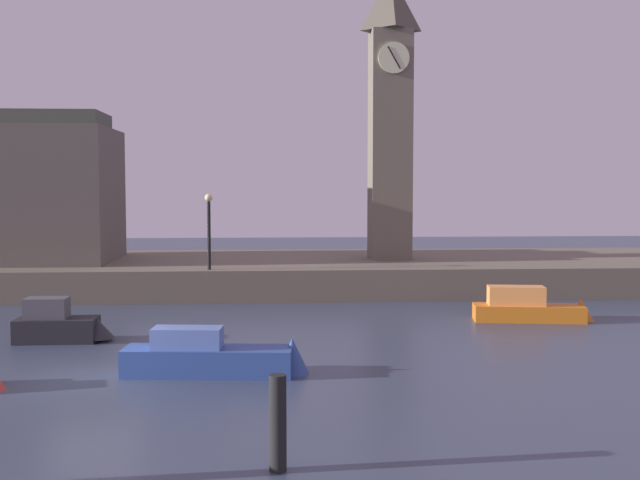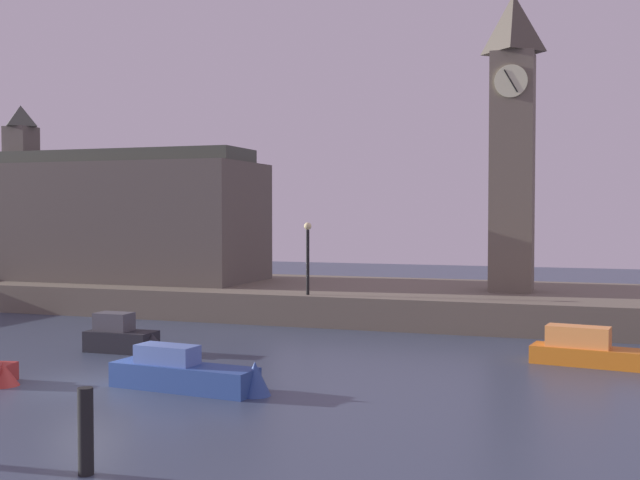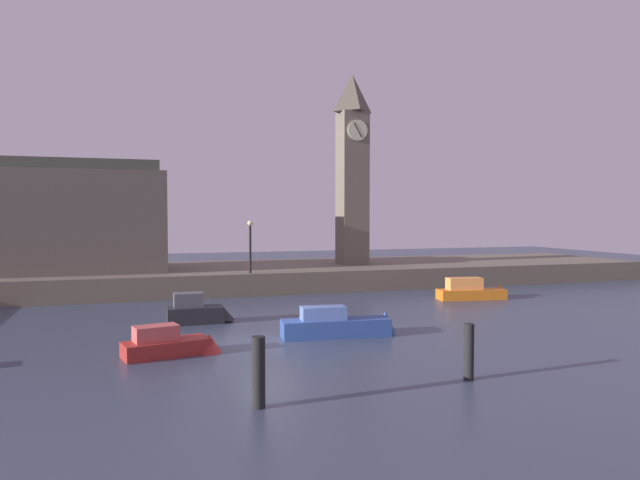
{
  "view_description": "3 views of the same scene",
  "coord_description": "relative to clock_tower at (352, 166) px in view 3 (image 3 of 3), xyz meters",
  "views": [
    {
      "loc": [
        4.94,
        -21.96,
        5.39
      ],
      "look_at": [
        7.61,
        17.95,
        2.63
      ],
      "focal_mm": 44.33,
      "sensor_mm": 36.0,
      "label": 1
    },
    {
      "loc": [
        15.08,
        -21.42,
        5.55
      ],
      "look_at": [
        2.4,
        16.12,
        4.11
      ],
      "focal_mm": 44.57,
      "sensor_mm": 36.0,
      "label": 2
    },
    {
      "loc": [
        -5.38,
        -23.96,
        5.4
      ],
      "look_at": [
        8.12,
        17.74,
        3.51
      ],
      "focal_mm": 33.01,
      "sensor_mm": 36.0,
      "label": 3
    }
  ],
  "objects": [
    {
      "name": "ground_plane",
      "position": [
        -11.44,
        -19.67,
        -9.22
      ],
      "size": [
        120.0,
        120.0,
        0.0
      ],
      "primitive_type": "plane",
      "color": "#384256"
    },
    {
      "name": "mooring_post_right",
      "position": [
        -6.32,
        -27.02,
        -8.3
      ],
      "size": [
        0.33,
        0.33,
        1.85
      ],
      "primitive_type": "cylinder",
      "color": "black",
      "rests_on": "ground"
    },
    {
      "name": "boat_dinghy_red",
      "position": [
        -15.23,
        -20.6,
        -8.8
      ],
      "size": [
        4.01,
        1.94,
        1.26
      ],
      "color": "maroon",
      "rests_on": "ground"
    },
    {
      "name": "boat_barge_dark",
      "position": [
        -13.58,
        -14.07,
        -8.66
      ],
      "size": [
        3.32,
        1.31,
        1.53
      ],
      "color": "#232328",
      "rests_on": "ground"
    },
    {
      "name": "streetlamp",
      "position": [
        -9.2,
        -4.95,
        -5.5
      ],
      "size": [
        0.36,
        0.36,
        3.51
      ],
      "color": "black",
      "rests_on": "far_embankment"
    },
    {
      "name": "clock_tower",
      "position": [
        0.0,
        0.0,
        0.0
      ],
      "size": [
        2.32,
        2.36,
        14.94
      ],
      "color": "#6B6051",
      "rests_on": "far_embankment"
    },
    {
      "name": "boat_patrol_orange",
      "position": [
        4.25,
        -11.09,
        -8.73
      ],
      "size": [
        5.04,
        1.94,
        1.58
      ],
      "color": "orange",
      "rests_on": "ground"
    },
    {
      "name": "far_embankment",
      "position": [
        -11.44,
        0.33,
        -8.47
      ],
      "size": [
        70.0,
        12.0,
        1.5
      ],
      "primitive_type": "cube",
      "color": "#6B6051",
      "rests_on": "ground"
    },
    {
      "name": "mooring_post_left",
      "position": [
        -13.45,
        -27.67,
        -8.22
      ],
      "size": [
        0.38,
        0.38,
        2.01
      ],
      "primitive_type": "cylinder",
      "color": "black",
      "rests_on": "ground"
    },
    {
      "name": "parliament_hall",
      "position": [
        -22.81,
        -0.08,
        -4.01
      ],
      "size": [
        16.33,
        6.97,
        10.64
      ],
      "color": "#5B544C",
      "rests_on": "far_embankment"
    },
    {
      "name": "boat_tour_blue",
      "position": [
        -7.77,
        -19.27,
        -8.73
      ],
      "size": [
        5.48,
        1.74,
        1.54
      ],
      "color": "#2D4C93",
      "rests_on": "ground"
    }
  ]
}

